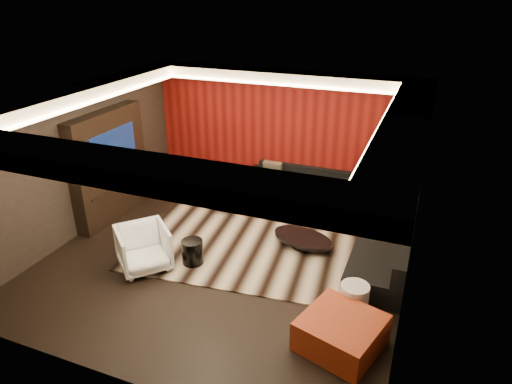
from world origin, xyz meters
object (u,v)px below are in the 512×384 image
at_px(sectional_sofa, 347,215).
at_px(orange_ottoman, 341,332).
at_px(white_side_table, 354,300).
at_px(coffee_table, 302,241).
at_px(drum_stool, 193,252).
at_px(armchair, 144,248).

bearing_deg(sectional_sofa, orange_ottoman, -80.01).
xyz_separation_m(white_side_table, sectional_sofa, (-0.62, 2.62, 0.00)).
bearing_deg(orange_ottoman, coffee_table, 117.82).
distance_m(orange_ottoman, sectional_sofa, 3.35).
relative_size(drum_stool, white_side_table, 0.83).
relative_size(orange_ottoman, armchair, 1.18).
height_order(coffee_table, white_side_table, white_side_table).
bearing_deg(orange_ottoman, sectional_sofa, 99.99).
height_order(coffee_table, armchair, armchair).
relative_size(coffee_table, drum_stool, 2.68).
bearing_deg(orange_ottoman, white_side_table, 86.76).
relative_size(armchair, sectional_sofa, 0.23).
height_order(drum_stool, armchair, armchair).
relative_size(drum_stool, armchair, 0.52).
relative_size(drum_stool, orange_ottoman, 0.44).
height_order(coffee_table, drum_stool, drum_stool).
distance_m(coffee_table, drum_stool, 2.02).
bearing_deg(drum_stool, sectional_sofa, 46.27).
bearing_deg(coffee_table, armchair, -144.69).
height_order(white_side_table, sectional_sofa, sectional_sofa).
height_order(drum_stool, sectional_sofa, sectional_sofa).
xyz_separation_m(coffee_table, white_side_table, (1.22, -1.56, 0.14)).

